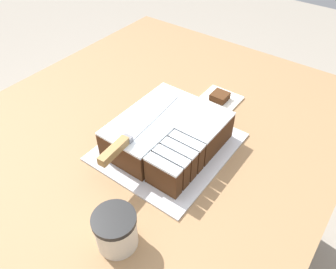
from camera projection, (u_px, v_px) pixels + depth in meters
countertop at (147, 221)px, 1.31m from camera, size 1.40×1.10×0.94m
cake_board at (168, 147)px, 0.95m from camera, size 0.37×0.33×0.01m
cake at (168, 133)px, 0.92m from camera, size 0.30×0.26×0.09m
knife at (125, 141)px, 0.82m from camera, size 0.33×0.05×0.02m
coffee_cup at (116, 230)px, 0.70m from camera, size 0.10×0.10×0.09m
paper_napkin at (219, 100)px, 1.12m from camera, size 0.13×0.13×0.01m
brownie at (220, 96)px, 1.11m from camera, size 0.05×0.05×0.02m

